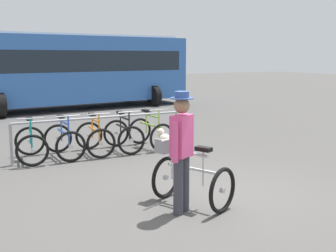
# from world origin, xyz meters

# --- Properties ---
(ground_plane) EXTENTS (80.00, 80.00, 0.00)m
(ground_plane) POSITION_xyz_m (0.00, 0.00, 0.00)
(ground_plane) COLOR #514F4C
(bike_rack_rail) EXTENTS (3.91, 0.14, 0.88)m
(bike_rack_rail) POSITION_xyz_m (-0.54, 3.49, 0.68)
(bike_rack_rail) COLOR #99999E
(bike_rack_rail) RESTS_ON ground
(racked_bike_teal) EXTENTS (0.82, 1.19, 0.97)m
(racked_bike_teal) POSITION_xyz_m (-2.04, 3.70, 0.37)
(racked_bike_teal) COLOR black
(racked_bike_teal) RESTS_ON ground
(racked_bike_blue) EXTENTS (0.66, 1.12, 0.98)m
(racked_bike_blue) POSITION_xyz_m (-1.34, 3.69, 0.37)
(racked_bike_blue) COLOR black
(racked_bike_blue) RESTS_ON ground
(racked_bike_orange) EXTENTS (0.74, 1.13, 0.97)m
(racked_bike_orange) POSITION_xyz_m (-0.64, 3.67, 0.37)
(racked_bike_orange) COLOR black
(racked_bike_orange) RESTS_ON ground
(racked_bike_black) EXTENTS (0.72, 1.13, 0.97)m
(racked_bike_black) POSITION_xyz_m (0.06, 3.66, 0.37)
(racked_bike_black) COLOR black
(racked_bike_black) RESTS_ON ground
(racked_bike_lime) EXTENTS (0.75, 1.16, 0.97)m
(racked_bike_lime) POSITION_xyz_m (0.76, 3.65, 0.37)
(racked_bike_lime) COLOR black
(racked_bike_lime) RESTS_ON ground
(featured_bicycle) EXTENTS (1.02, 1.26, 1.09)m
(featured_bicycle) POSITION_xyz_m (-0.57, -0.11, 0.49)
(featured_bicycle) COLOR black
(featured_bicycle) RESTS_ON ground
(person_with_featured_bike) EXTENTS (0.47, 0.34, 1.72)m
(person_with_featured_bike) POSITION_xyz_m (-0.82, -0.41, 0.95)
(person_with_featured_bike) COLOR #383842
(person_with_featured_bike) RESTS_ON ground
(bus_distant) EXTENTS (10.17, 3.94, 3.08)m
(bus_distant) POSITION_xyz_m (1.49, 12.17, 1.74)
(bus_distant) COLOR #3366B7
(bus_distant) RESTS_ON ground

